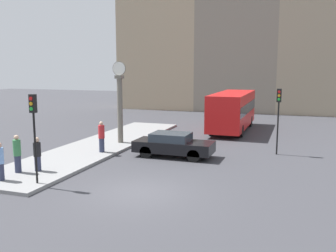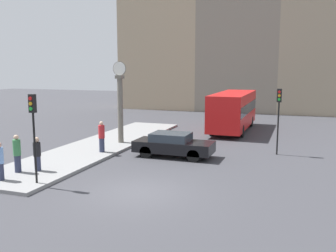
# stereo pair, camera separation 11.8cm
# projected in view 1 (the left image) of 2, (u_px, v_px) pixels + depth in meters

# --- Properties ---
(ground_plane) EXTENTS (120.00, 120.00, 0.00)m
(ground_plane) POSITION_uv_depth(u_px,v_px,m) (138.00, 192.00, 15.13)
(ground_plane) COLOR #38383D
(sidewalk_corner) EXTENTS (3.99, 18.93, 0.16)m
(sidewalk_corner) POSITION_uv_depth(u_px,v_px,m) (102.00, 145.00, 23.98)
(sidewalk_corner) COLOR gray
(sidewalk_corner) RESTS_ON ground_plane
(building_row) EXTENTS (30.17, 5.00, 19.20)m
(building_row) POSITION_uv_depth(u_px,v_px,m) (234.00, 43.00, 42.84)
(building_row) COLOR tan
(building_row) RESTS_ON ground_plane
(sedan_car) EXTENTS (4.43, 1.81, 1.36)m
(sedan_car) POSITION_uv_depth(u_px,v_px,m) (173.00, 144.00, 21.03)
(sedan_car) COLOR black
(sedan_car) RESTS_ON ground_plane
(bus_distant) EXTENTS (2.49, 8.80, 3.03)m
(bus_distant) POSITION_uv_depth(u_px,v_px,m) (233.00, 109.00, 29.72)
(bus_distant) COLOR red
(bus_distant) RESTS_ON ground_plane
(traffic_light_near) EXTENTS (0.26, 0.24, 3.75)m
(traffic_light_near) POSITION_uv_depth(u_px,v_px,m) (34.00, 120.00, 15.38)
(traffic_light_near) COLOR black
(traffic_light_near) RESTS_ON sidewalk_corner
(traffic_light_far) EXTENTS (0.26, 0.24, 3.81)m
(traffic_light_far) POSITION_uv_depth(u_px,v_px,m) (279.00, 108.00, 21.30)
(traffic_light_far) COLOR black
(traffic_light_far) RESTS_ON ground_plane
(street_clock) EXTENTS (0.91, 0.46, 5.22)m
(street_clock) POSITION_uv_depth(u_px,v_px,m) (120.00, 104.00, 24.04)
(street_clock) COLOR #666056
(street_clock) RESTS_ON sidewalk_corner
(pedestrian_green_hoodie) EXTENTS (0.35, 0.35, 1.77)m
(pedestrian_green_hoodie) POSITION_uv_depth(u_px,v_px,m) (17.00, 154.00, 17.29)
(pedestrian_green_hoodie) COLOR #2D334C
(pedestrian_green_hoodie) RESTS_ON sidewalk_corner
(pedestrian_red_top) EXTENTS (0.36, 0.36, 1.78)m
(pedestrian_red_top) POSITION_uv_depth(u_px,v_px,m) (102.00, 137.00, 21.50)
(pedestrian_red_top) COLOR #2D334C
(pedestrian_red_top) RESTS_ON sidewalk_corner
(pedestrian_blue_stripe) EXTENTS (0.35, 0.35, 1.67)m
(pedestrian_blue_stripe) POSITION_uv_depth(u_px,v_px,m) (0.00, 161.00, 16.06)
(pedestrian_blue_stripe) COLOR #2D334C
(pedestrian_blue_stripe) RESTS_ON sidewalk_corner
(pedestrian_black_jacket) EXTENTS (0.35, 0.35, 1.62)m
(pedestrian_black_jacket) POSITION_uv_depth(u_px,v_px,m) (37.00, 154.00, 17.55)
(pedestrian_black_jacket) COLOR #2D334C
(pedestrian_black_jacket) RESTS_ON sidewalk_corner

